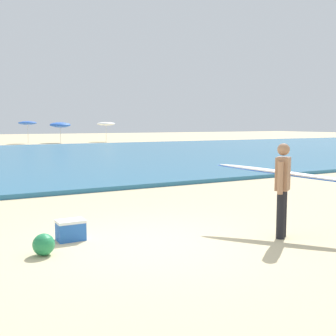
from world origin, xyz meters
name	(u,v)px	position (x,y,z in m)	size (l,w,h in m)	color
ground_plane	(150,242)	(0.00, 0.00, 0.00)	(160.00, 160.00, 0.00)	beige
sea	(3,158)	(0.00, 19.54, 0.07)	(120.00, 28.00, 0.14)	teal
surfer_with_board	(285,180)	(2.45, -0.75, 1.03)	(1.88, 2.49, 1.73)	black
beach_umbrella_3	(28,123)	(4.93, 39.15, 2.15)	(1.89, 1.90, 2.36)	beige
beach_umbrella_4	(60,125)	(8.29, 38.83, 1.94)	(2.23, 2.25, 2.27)	beige
beach_umbrella_5	(106,124)	(13.76, 39.38, 2.07)	(2.12, 2.12, 2.27)	beige
beach_ball	(44,245)	(-1.80, 0.16, 0.18)	(0.35, 0.35, 0.35)	#23844C
cooler_box	(71,230)	(-1.18, 0.80, 0.19)	(0.49, 0.35, 0.37)	blue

